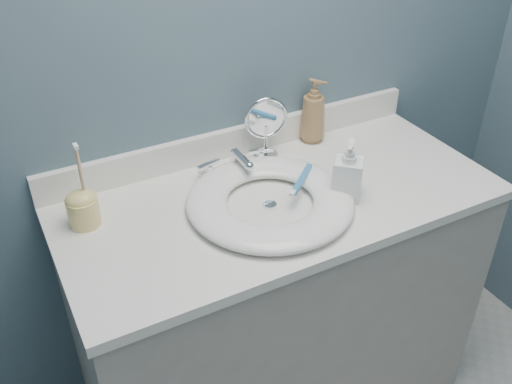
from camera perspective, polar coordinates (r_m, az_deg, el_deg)
back_wall at (r=1.64m, az=-2.20°, el=13.76°), size 2.20×0.02×2.40m
vanity_cabinet at (r=1.87m, az=2.12°, el=-11.96°), size 1.20×0.55×0.85m
countertop at (r=1.58m, az=2.45°, el=-0.83°), size 1.22×0.57×0.03m
backsplash at (r=1.75m, az=-1.83°, el=5.15°), size 1.22×0.02×0.09m
basin at (r=1.52m, az=1.42°, el=-0.86°), size 0.45×0.45×0.04m
drain at (r=1.53m, az=1.41°, el=-1.32°), size 0.04×0.04×0.01m
faucet at (r=1.66m, az=-1.89°, el=2.82°), size 0.25×0.13×0.07m
makeup_mirror at (r=1.70m, az=1.00°, el=6.73°), size 0.13×0.08×0.20m
soap_bottle_amber at (r=1.81m, az=5.75°, el=8.10°), size 0.11×0.11×0.21m
soap_bottle_clear at (r=1.54m, az=9.23°, el=2.25°), size 0.11×0.11×0.17m
toothbrush_holder at (r=1.50m, az=-16.95°, el=-1.43°), size 0.08×0.08×0.23m
toothbrush_lying at (r=1.56m, az=4.52°, el=1.16°), size 0.14×0.13×0.02m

